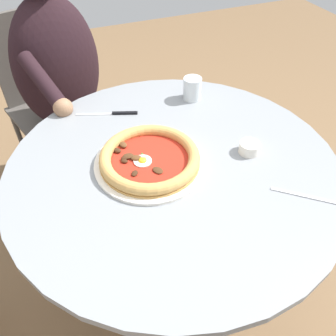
% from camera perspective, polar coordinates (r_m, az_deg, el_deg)
% --- Properties ---
extents(ground_plane, '(6.00, 6.00, 0.02)m').
position_cam_1_polar(ground_plane, '(1.63, 0.63, -18.57)').
color(ground_plane, brown).
extents(dining_table, '(1.01, 1.01, 0.72)m').
position_cam_1_polar(dining_table, '(1.14, 0.85, -4.42)').
color(dining_table, gray).
rests_on(dining_table, ground).
extents(pizza_on_plate, '(0.33, 0.33, 0.05)m').
position_cam_1_polar(pizza_on_plate, '(1.02, -3.06, 1.51)').
color(pizza_on_plate, white).
rests_on(pizza_on_plate, dining_table).
extents(water_glass, '(0.07, 0.07, 0.08)m').
position_cam_1_polar(water_glass, '(1.31, 4.01, 12.73)').
color(water_glass, silver).
rests_on(water_glass, dining_table).
extents(steak_knife, '(0.09, 0.21, 0.01)m').
position_cam_1_polar(steak_knife, '(1.25, -8.59, 8.92)').
color(steak_knife, silver).
rests_on(steak_knife, dining_table).
extents(ramekin_capers, '(0.06, 0.06, 0.04)m').
position_cam_1_polar(ramekin_capers, '(1.09, 13.29, 3.33)').
color(ramekin_capers, white).
rests_on(ramekin_capers, dining_table).
extents(fork_utensil, '(0.12, 0.14, 0.00)m').
position_cam_1_polar(fork_utensil, '(1.01, 21.54, -4.28)').
color(fork_utensil, '#BCBCC1').
rests_on(fork_utensil, dining_table).
extents(diner_person, '(0.56, 0.42, 1.21)m').
position_cam_1_polar(diner_person, '(1.68, -16.39, 9.82)').
color(diner_person, '#282833').
rests_on(diner_person, ground).
extents(cafe_chair_diner, '(0.54, 0.54, 0.91)m').
position_cam_1_polar(cafe_chair_diner, '(1.80, -18.57, 11.84)').
color(cafe_chair_diner, '#504A45').
rests_on(cafe_chair_diner, ground).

